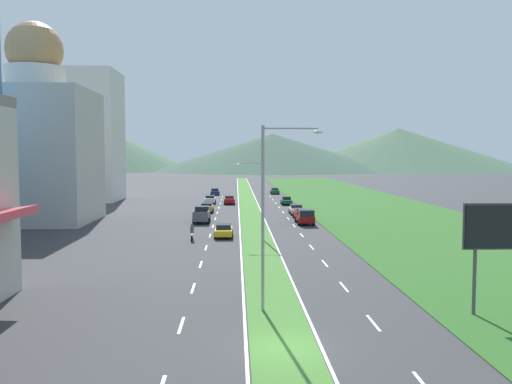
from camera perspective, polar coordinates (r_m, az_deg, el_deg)
ground_plane at (r=26.03m, az=2.97°, el=-16.17°), size 600.00×600.00×0.00m
grass_median at (r=84.84m, az=-0.62°, el=-2.08°), size 3.20×240.00×0.06m
grass_verge_right at (r=87.82m, az=12.95°, el=-1.97°), size 24.00×240.00×0.06m
lane_dash_left_3 at (r=29.54m, az=-7.88°, el=-13.72°), size 0.16×2.80×0.01m
lane_dash_left_4 at (r=37.10m, az=-6.64°, el=-10.03°), size 0.16×2.80×0.01m
lane_dash_left_5 at (r=44.77m, az=-5.84°, el=-7.59°), size 0.16×2.80×0.01m
lane_dash_left_6 at (r=52.51m, az=-5.28°, el=-5.87°), size 0.16×2.80×0.01m
lane_dash_left_7 at (r=60.28m, az=-4.87°, el=-4.59°), size 0.16×2.80×0.01m
lane_dash_left_8 at (r=68.09m, az=-4.55°, el=-3.60°), size 0.16×2.80×0.01m
lane_dash_left_9 at (r=75.91m, az=-4.30°, el=-2.82°), size 0.16×2.80×0.01m
lane_dash_left_10 at (r=83.74m, az=-4.09°, el=-2.18°), size 0.16×2.80×0.01m
lane_dash_left_11 at (r=91.58m, az=-3.93°, el=-1.66°), size 0.16×2.80×0.01m
lane_dash_left_12 at (r=99.43m, az=-3.78°, el=-1.21°), size 0.16×2.80×0.01m
lane_dash_left_13 at (r=107.28m, az=-3.66°, el=-0.83°), size 0.16×2.80×0.01m
lane_dash_left_14 at (r=115.14m, az=-3.56°, el=-0.50°), size 0.16×2.80×0.01m
lane_dash_right_3 at (r=30.29m, az=12.26°, el=-13.32°), size 0.16×2.80×0.01m
lane_dash_right_4 at (r=37.70m, az=9.24°, el=-9.82°), size 0.16×2.80×0.01m
lane_dash_right_5 at (r=45.27m, az=7.26°, el=-7.47°), size 0.16×2.80×0.01m
lane_dash_right_6 at (r=52.93m, az=5.87°, el=-5.79°), size 0.16×2.80×0.01m
lane_dash_right_7 at (r=60.66m, az=4.83°, el=-4.54°), size 0.16×2.80×0.01m
lane_dash_right_8 at (r=68.41m, az=4.03°, el=-3.57°), size 0.16×2.80×0.01m
lane_dash_right_9 at (r=76.20m, az=3.40°, el=-2.79°), size 0.16×2.80×0.01m
lane_dash_right_10 at (r=84.00m, az=2.88°, el=-2.16°), size 0.16×2.80×0.01m
lane_dash_right_11 at (r=91.82m, az=2.45°, el=-1.64°), size 0.16×2.80×0.01m
lane_dash_right_12 at (r=99.65m, az=2.09°, el=-1.19°), size 0.16×2.80×0.01m
lane_dash_right_13 at (r=107.49m, az=1.78°, el=-0.82°), size 0.16×2.80×0.01m
lane_dash_right_14 at (r=115.33m, az=1.52°, el=-0.49°), size 0.16×2.80×0.01m
edge_line_median_left at (r=84.81m, az=-1.80°, el=-2.10°), size 0.16×240.00×0.01m
edge_line_median_right at (r=84.90m, az=0.56°, el=-2.09°), size 0.16×240.00×0.01m
domed_building at (r=77.19m, az=-22.06°, el=4.79°), size 14.24×14.24×26.21m
midrise_colored at (r=110.25m, az=-17.52°, el=5.62°), size 12.78×12.78×24.98m
hill_far_left at (r=331.23m, az=-18.32°, el=4.89°), size 132.43×132.43×31.00m
hill_far_center at (r=301.92m, az=1.79°, el=4.20°), size 133.84×133.84×20.45m
hill_far_right at (r=334.90m, az=14.78°, el=4.40°), size 148.15×148.15×24.55m
street_lamp_near at (r=30.65m, az=1.41°, el=-1.44°), size 3.50×0.41×10.59m
street_lamp_mid at (r=56.22m, az=0.38°, el=-0.28°), size 2.86×0.31×8.26m
billboard_roadside at (r=32.94m, az=24.48°, el=-3.90°), size 4.36×0.28×6.28m
car_0 at (r=75.67m, az=4.69°, el=-2.28°), size 1.86×4.10×1.44m
car_1 at (r=123.33m, az=1.99°, el=0.13°), size 1.94×4.37×1.35m
car_2 at (r=96.97m, az=3.21°, el=-0.91°), size 1.87×4.12×1.45m
car_3 at (r=81.47m, az=4.25°, el=-1.83°), size 2.02×4.34×1.45m
car_4 at (r=99.05m, az=-4.85°, el=-0.78°), size 2.00×4.42×1.53m
car_5 at (r=120.39m, az=-4.34°, el=0.04°), size 1.92×4.23×1.48m
car_6 at (r=58.94m, az=-3.42°, el=-4.06°), size 1.99×4.29×1.44m
car_7 at (r=98.19m, az=-2.82°, el=-0.81°), size 1.95×4.50×1.52m
car_8 at (r=84.24m, az=-5.20°, el=-1.63°), size 1.99×4.24×1.47m
pickup_truck_0 at (r=69.96m, az=5.17°, el=-2.60°), size 2.18×5.40×2.00m
pickup_truck_1 at (r=72.23m, az=-5.74°, el=-2.40°), size 2.18×5.40×2.00m
motorcycle_rider at (r=56.87m, az=-6.74°, el=-4.37°), size 0.36×2.00×1.80m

